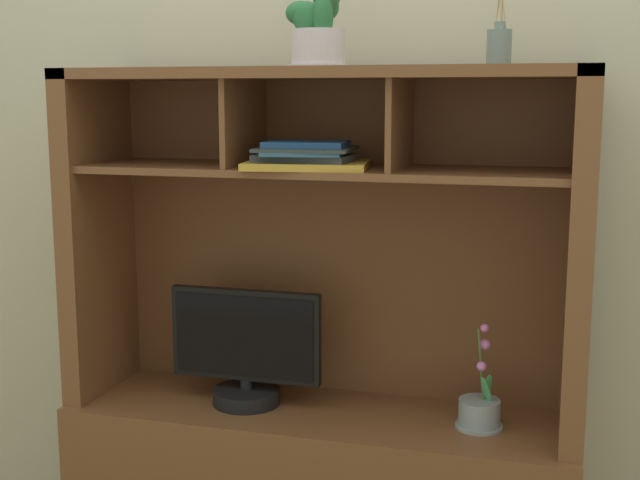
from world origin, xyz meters
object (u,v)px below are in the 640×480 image
(magazine_stack_left, at_px, (307,157))
(diffuser_bottle, at_px, (499,46))
(tv_monitor, at_px, (246,354))
(potted_succulent, at_px, (317,33))
(media_console, at_px, (321,434))
(potted_orchid, at_px, (480,411))

(magazine_stack_left, distance_m, diffuser_bottle, 0.57)
(tv_monitor, relative_size, potted_succulent, 2.13)
(magazine_stack_left, bearing_deg, diffuser_bottle, 8.77)
(diffuser_bottle, bearing_deg, media_console, -178.01)
(magazine_stack_left, xyz_separation_m, diffuser_bottle, (0.49, 0.08, 0.29))
(potted_succulent, bearing_deg, diffuser_bottle, 5.33)
(diffuser_bottle, relative_size, potted_succulent, 1.42)
(tv_monitor, xyz_separation_m, diffuser_bottle, (0.69, 0.05, 0.86))
(media_console, relative_size, potted_orchid, 5.17)
(tv_monitor, height_order, potted_orchid, tv_monitor)
(potted_succulent, bearing_deg, media_console, 87.09)
(media_console, xyz_separation_m, tv_monitor, (-0.22, -0.03, 0.23))
(tv_monitor, distance_m, potted_orchid, 0.68)
(tv_monitor, xyz_separation_m, magazine_stack_left, (0.20, -0.03, 0.58))
(potted_orchid, bearing_deg, potted_succulent, -179.74)
(potted_succulent, bearing_deg, magazine_stack_left, -123.22)
(media_console, xyz_separation_m, potted_succulent, (-0.00, -0.03, 1.13))
(media_console, distance_m, diffuser_bottle, 1.19)
(diffuser_bottle, distance_m, potted_succulent, 0.47)
(media_console, height_order, diffuser_bottle, diffuser_bottle)
(potted_orchid, height_order, diffuser_bottle, diffuser_bottle)
(media_console, bearing_deg, potted_orchid, -3.22)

